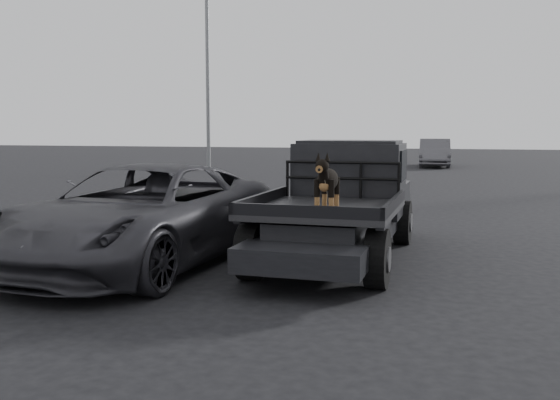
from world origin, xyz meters
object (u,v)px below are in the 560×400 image
(distant_car_a, at_px, (435,153))
(parked_suv, at_px, (143,215))
(dog, at_px, (327,185))
(flatbed_ute, at_px, (339,229))
(floodlight_near, at_px, (207,15))

(distant_car_a, bearing_deg, parked_suv, -99.41)
(distant_car_a, bearing_deg, dog, -93.26)
(dog, height_order, distant_car_a, dog)
(dog, distance_m, distant_car_a, 26.79)
(flatbed_ute, distance_m, distant_car_a, 25.09)
(distant_car_a, relative_size, floodlight_near, 0.34)
(flatbed_ute, bearing_deg, parked_suv, -154.63)
(dog, distance_m, parked_suv, 2.93)
(distant_car_a, bearing_deg, floodlight_near, -149.06)
(dog, distance_m, floodlight_near, 23.12)
(distant_car_a, xyz_separation_m, floodlight_near, (-10.16, -6.88, 6.56))
(parked_suv, bearing_deg, flatbed_ute, 28.36)
(flatbed_ute, bearing_deg, distant_car_a, 89.48)
(flatbed_ute, xyz_separation_m, distant_car_a, (0.23, 25.09, 0.29))
(dog, xyz_separation_m, parked_suv, (-2.84, 0.43, -0.55))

